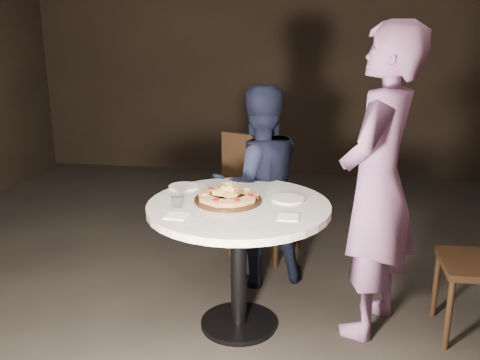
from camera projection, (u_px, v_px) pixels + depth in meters
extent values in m
plane|color=black|center=(230.00, 320.00, 3.42)|extent=(7.00, 7.00, 0.00)
cylinder|color=black|center=(239.00, 323.00, 3.36)|extent=(0.50, 0.50, 0.03)
cylinder|color=black|center=(239.00, 267.00, 3.25)|extent=(0.10, 0.10, 0.75)
cylinder|color=silver|center=(239.00, 207.00, 3.14)|extent=(1.14, 1.14, 0.04)
cylinder|color=black|center=(228.00, 200.00, 3.17)|extent=(0.42, 0.42, 0.02)
cube|color=#AD7B43|center=(250.00, 198.00, 3.12)|extent=(0.07, 0.09, 0.04)
cylinder|color=#B00E16|center=(250.00, 195.00, 3.12)|extent=(0.04, 0.04, 0.01)
cube|color=#AD7B43|center=(251.00, 195.00, 3.18)|extent=(0.10, 0.11, 0.04)
cube|color=#AD7B43|center=(247.00, 192.00, 3.24)|extent=(0.11, 0.11, 0.04)
cylinder|color=beige|center=(247.00, 189.00, 3.23)|extent=(0.06, 0.06, 0.01)
cube|color=#AD7B43|center=(239.00, 190.00, 3.28)|extent=(0.11, 0.10, 0.04)
cube|color=#AD7B43|center=(230.00, 189.00, 3.29)|extent=(0.09, 0.07, 0.04)
cylinder|color=#B00E16|center=(230.00, 186.00, 3.29)|extent=(0.04, 0.04, 0.01)
cube|color=#AD7B43|center=(220.00, 190.00, 3.28)|extent=(0.11, 0.10, 0.04)
cube|color=#AD7B43|center=(211.00, 191.00, 3.25)|extent=(0.11, 0.11, 0.04)
cylinder|color=#B00E16|center=(211.00, 189.00, 3.24)|extent=(0.06, 0.06, 0.01)
cube|color=#AD7B43|center=(206.00, 194.00, 3.20)|extent=(0.07, 0.09, 0.04)
cube|color=#AD7B43|center=(205.00, 197.00, 3.14)|extent=(0.09, 0.10, 0.04)
cylinder|color=beige|center=(205.00, 194.00, 3.13)|extent=(0.05, 0.05, 0.01)
cube|color=#AD7B43|center=(208.00, 200.00, 3.08)|extent=(0.11, 0.10, 0.04)
cube|color=#AD7B43|center=(216.00, 203.00, 3.05)|extent=(0.11, 0.10, 0.04)
cylinder|color=#B00E16|center=(216.00, 200.00, 3.04)|extent=(0.05, 0.05, 0.01)
cube|color=#AD7B43|center=(226.00, 204.00, 3.03)|extent=(0.09, 0.07, 0.04)
cube|color=#AD7B43|center=(237.00, 203.00, 3.04)|extent=(0.11, 0.10, 0.04)
cylinder|color=#B00E16|center=(237.00, 200.00, 3.03)|extent=(0.05, 0.05, 0.01)
cube|color=#AD7B43|center=(246.00, 201.00, 3.07)|extent=(0.11, 0.11, 0.04)
cube|color=#AD7B43|center=(235.00, 191.00, 3.16)|extent=(0.08, 0.10, 0.03)
cylinder|color=#2D6B1E|center=(235.00, 189.00, 3.15)|extent=(0.05, 0.05, 0.01)
cube|color=#AD7B43|center=(227.00, 189.00, 3.20)|extent=(0.09, 0.10, 0.03)
cylinder|color=beige|center=(227.00, 187.00, 3.19)|extent=(0.05, 0.05, 0.01)
cube|color=#AD7B43|center=(220.00, 192.00, 3.15)|extent=(0.09, 0.07, 0.03)
cylinder|color=orange|center=(220.00, 189.00, 3.14)|extent=(0.04, 0.04, 0.01)
cube|color=#AD7B43|center=(229.00, 194.00, 3.11)|extent=(0.10, 0.11, 0.04)
cylinder|color=#B00E16|center=(229.00, 191.00, 3.11)|extent=(0.06, 0.06, 0.01)
cube|color=#AD7B43|center=(230.00, 189.00, 3.12)|extent=(0.10, 0.09, 0.04)
cylinder|color=beige|center=(230.00, 186.00, 3.11)|extent=(0.05, 0.05, 0.01)
cube|color=#AD7B43|center=(229.00, 186.00, 3.16)|extent=(0.10, 0.08, 0.04)
cylinder|color=beige|center=(229.00, 183.00, 3.16)|extent=(0.05, 0.05, 0.01)
cylinder|color=white|center=(184.00, 187.00, 3.43)|extent=(0.21, 0.21, 0.01)
cylinder|color=white|center=(288.00, 199.00, 3.20)|extent=(0.22, 0.22, 0.01)
imported|color=silver|center=(178.00, 201.00, 3.06)|extent=(0.09, 0.09, 0.07)
cube|color=white|center=(176.00, 216.00, 2.93)|extent=(0.12, 0.12, 0.01)
cube|color=white|center=(288.00, 217.00, 2.91)|extent=(0.11, 0.11, 0.01)
cube|color=black|center=(265.00, 192.00, 4.29)|extent=(0.63, 0.63, 0.05)
cube|color=black|center=(251.00, 168.00, 4.01)|extent=(0.47, 0.22, 0.52)
cylinder|color=black|center=(298.00, 219.00, 4.43)|extent=(0.05, 0.05, 0.52)
cylinder|color=black|center=(255.00, 211.00, 4.63)|extent=(0.05, 0.05, 0.52)
cylinder|color=black|center=(276.00, 236.00, 4.09)|extent=(0.05, 0.05, 0.52)
cylinder|color=black|center=(230.00, 226.00, 4.29)|extent=(0.05, 0.05, 0.52)
cube|color=black|center=(479.00, 265.00, 3.14)|extent=(0.44, 0.44, 0.04)
cylinder|color=black|center=(436.00, 283.00, 3.41)|extent=(0.04, 0.04, 0.46)
cylinder|color=black|center=(449.00, 313.00, 3.06)|extent=(0.04, 0.04, 0.46)
imported|color=black|center=(258.00, 186.00, 3.78)|extent=(0.86, 0.78, 1.43)
imported|color=slate|center=(378.00, 185.00, 3.10)|extent=(0.67, 0.79, 1.85)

